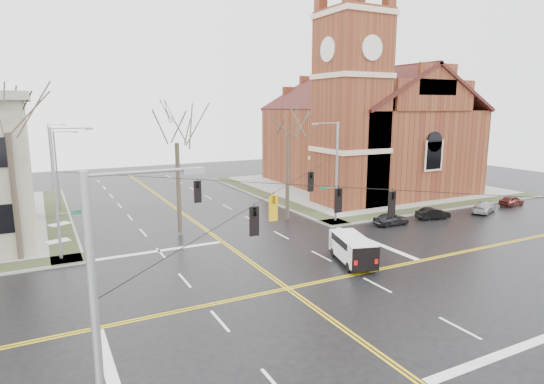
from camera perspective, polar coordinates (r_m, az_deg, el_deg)
name	(u,v)px	position (r m, az deg, el deg)	size (l,w,h in m)	color
ground	(288,289)	(27.19, 1.98, -12.01)	(120.00, 120.00, 0.00)	black
sidewalks	(288,287)	(27.16, 1.98, -11.86)	(80.00, 80.00, 0.17)	gray
road_markings	(288,288)	(27.19, 1.98, -12.00)	(100.00, 100.00, 0.01)	gold
church	(362,123)	(59.61, 11.27, 8.54)	(24.28, 27.48, 27.50)	#602819
signal_pole_ne	(335,169)	(41.25, 7.94, 2.89)	(2.75, 0.22, 9.00)	gray
signal_pole_nw	(58,190)	(33.81, -25.25, 0.24)	(2.75, 0.22, 9.00)	gray
signal_pole_sw	(106,350)	(11.78, -20.13, -18.14)	(2.75, 0.22, 9.00)	gray
span_wires	(288,184)	(25.44, 2.07, 0.98)	(23.02, 23.02, 0.03)	black
traffic_signals	(294,200)	(25.01, 2.81, -0.95)	(8.21, 8.26, 1.30)	black
streetlight_north_a	(58,167)	(50.22, -25.27, 2.80)	(2.30, 0.20, 8.00)	gray
streetlight_north_b	(51,150)	(70.11, -25.97, 4.71)	(2.30, 0.20, 8.00)	gray
cargo_van	(351,247)	(31.59, 9.93, -6.82)	(3.09, 5.05, 1.80)	white
parked_car_a	(391,219)	(42.10, 14.72, -3.28)	(1.35, 3.36, 1.15)	black
parked_car_b	(433,213)	(45.51, 19.55, -2.55)	(1.14, 3.27, 1.08)	black
parked_car_c	(483,207)	(50.14, 25.00, -1.73)	(1.57, 3.86, 1.12)	#9E9EA0
parked_car_d	(512,201)	(55.04, 27.85, -0.95)	(1.29, 3.21, 1.09)	#501B17
tree_nw_far	(7,124)	(34.64, -30.35, 7.39)	(4.00, 4.00, 12.97)	#3D3227
tree_nw_near	(177,137)	(37.46, -11.89, 6.80)	(4.00, 4.00, 11.16)	#3D3227
tree_ne	(288,132)	(41.22, 1.99, 7.60)	(4.00, 4.00, 11.40)	#3D3227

